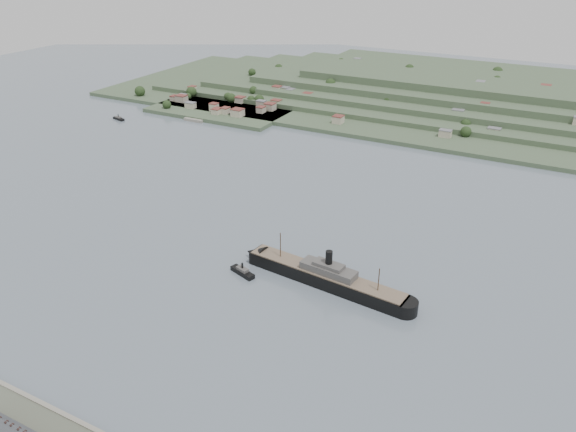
% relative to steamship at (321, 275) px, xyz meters
% --- Properties ---
extents(ground, '(1400.00, 1400.00, 0.00)m').
position_rel_steamship_xyz_m(ground, '(-41.20, 10.92, -4.84)').
color(ground, slate).
rests_on(ground, ground).
extents(far_peninsula, '(760.00, 309.00, 30.00)m').
position_rel_steamship_xyz_m(far_peninsula, '(-13.29, 404.02, 7.04)').
color(far_peninsula, '#3A4D33').
rests_on(far_peninsula, ground).
extents(steamship, '(109.13, 23.57, 26.19)m').
position_rel_steamship_xyz_m(steamship, '(0.00, 0.00, 0.00)').
color(steamship, black).
rests_on(steamship, ground).
extents(tugboat, '(17.38, 9.61, 7.57)m').
position_rel_steamship_xyz_m(tugboat, '(-43.33, -13.17, -2.99)').
color(tugboat, black).
rests_on(tugboat, ground).
extents(ferry_west, '(16.22, 7.97, 5.86)m').
position_rel_steamship_xyz_m(ferry_west, '(-319.68, 182.08, -3.42)').
color(ferry_west, black).
rests_on(ferry_west, ground).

